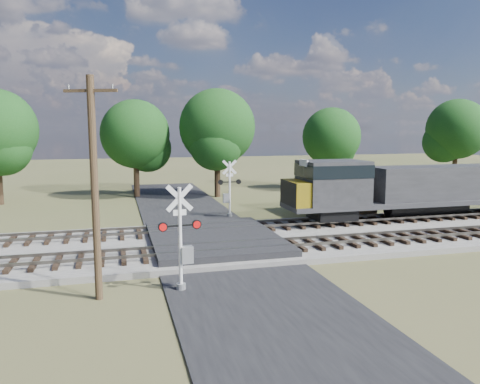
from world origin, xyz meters
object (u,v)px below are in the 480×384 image
object	(u,v)px
crossing_signal_far	(228,194)
utility_pole	(94,184)
crossing_signal_near	(183,247)
equipment_shed	(338,193)

from	to	relation	value
crossing_signal_far	utility_pole	xyz separation A→B (m)	(-8.77, -14.89, 2.73)
crossing_signal_near	utility_pole	world-z (taller)	utility_pole
utility_pole	equipment_shed	xyz separation A→B (m)	(17.20, 14.10, -2.89)
crossing_signal_near	equipment_shed	size ratio (longest dim) A/B	0.91
crossing_signal_near	crossing_signal_far	size ratio (longest dim) A/B	1.03
crossing_signal_far	crossing_signal_near	bearing A→B (deg)	71.32
crossing_signal_far	utility_pole	distance (m)	17.50
crossing_signal_near	crossing_signal_far	world-z (taller)	crossing_signal_near
crossing_signal_near	crossing_signal_far	bearing A→B (deg)	63.03
crossing_signal_far	utility_pole	size ratio (longest dim) A/B	0.50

